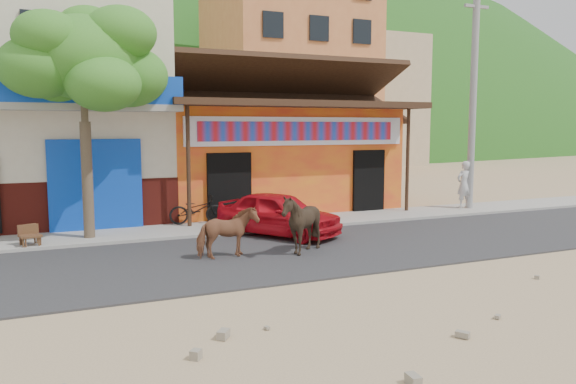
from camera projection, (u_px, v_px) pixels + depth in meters
name	position (u px, v px, depth m)	size (l,w,h in m)	color
ground	(356.00, 277.00, 11.23)	(120.00, 120.00, 0.00)	#9E825B
road	(303.00, 251.00, 13.50)	(60.00, 5.00, 0.04)	#28282B
sidewalk	(253.00, 226.00, 16.67)	(60.00, 2.00, 0.12)	gray
dance_club	(266.00, 159.00, 20.91)	(8.00, 6.00, 3.60)	orange
cafe_building	(44.00, 111.00, 17.71)	(7.00, 6.00, 7.00)	beige
apartment_front	(287.00, 80.00, 35.96)	(9.00, 9.00, 12.00)	#CC723F
apartment_rear	(359.00, 102.00, 45.13)	(8.00, 8.00, 10.00)	tan
hillside	(83.00, 58.00, 73.46)	(100.00, 40.00, 24.00)	#194C14
tree	(85.00, 122.00, 14.29)	(3.00, 3.00, 6.00)	#2D721E
utility_pole	(473.00, 94.00, 19.49)	(0.24, 0.24, 8.00)	gray
cow_tan	(227.00, 233.00, 12.61)	(0.62, 1.36, 1.15)	#905839
cow_dark	(301.00, 223.00, 13.04)	(1.15, 1.29, 1.42)	black
red_car	(278.00, 214.00, 15.23)	(1.42, 3.53, 1.20)	red
scooter	(197.00, 210.00, 16.64)	(0.57, 1.62, 0.85)	black
pedestrian	(464.00, 185.00, 19.84)	(0.61, 0.40, 1.67)	silver
cafe_chair_left	(30.00, 226.00, 13.60)	(0.44, 0.44, 0.94)	#483118
cafe_chair_right	(30.00, 227.00, 13.57)	(0.43, 0.43, 0.93)	#50341A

